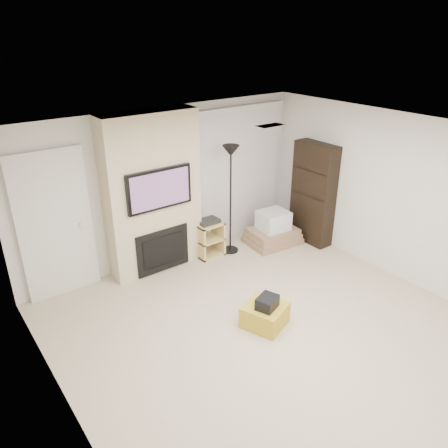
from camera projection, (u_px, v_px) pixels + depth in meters
floor at (281, 338)px, 5.51m from camera, size 5.00×5.50×0.00m
ceiling at (294, 144)px, 4.46m from camera, size 5.00×5.50×0.00m
wall_back at (166, 186)px, 6.99m from camera, size 5.00×0.00×2.50m
wall_left at (70, 337)px, 3.63m from camera, size 0.00×5.50×2.50m
wall_right at (411, 202)px, 6.35m from camera, size 0.00×5.50×2.50m
hvac_vent at (270, 126)px, 5.26m from camera, size 0.35×0.18×0.01m
ottoman at (265, 315)px, 5.71m from camera, size 0.64×0.64×0.30m
black_bag at (267, 302)px, 5.57m from camera, size 0.34×0.30×0.16m
fireplace_wall at (153, 195)px, 6.65m from camera, size 1.50×0.47×2.50m
entry_door at (55, 226)px, 6.06m from camera, size 1.02×0.11×2.14m
vertical_blinds at (237, 169)px, 7.70m from camera, size 1.98×0.10×2.37m
floor_lamp at (231, 170)px, 7.02m from camera, size 0.28×0.28×1.88m
av_stand at (209, 236)px, 7.37m from camera, size 0.45×0.38×0.66m
box_stack at (273, 231)px, 7.82m from camera, size 0.97×0.77×0.61m
bookshelf at (313, 194)px, 7.65m from camera, size 0.30×0.80×1.80m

